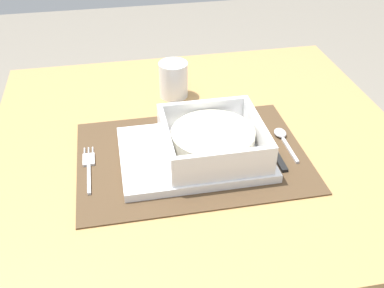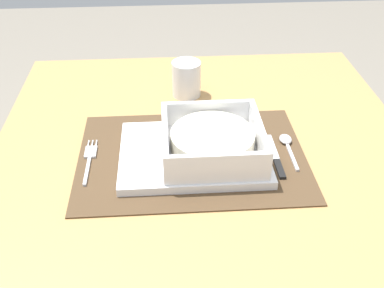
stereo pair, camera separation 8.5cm
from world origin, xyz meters
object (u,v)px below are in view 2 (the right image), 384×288
Objects in this scene: butter_knife at (276,158)px; spoon at (287,143)px; dining_table at (204,181)px; fork at (90,158)px; drinking_glass at (186,81)px; porridge_bowl at (212,142)px.

spoon is at bearing 52.49° from butter_knife.
spoon is at bearing -12.21° from dining_table.
fork is 1.01× the size of butter_knife.
drinking_glass reaches higher than dining_table.
butter_knife reaches higher than dining_table.
butter_knife is (0.13, -0.08, 0.12)m from dining_table.
spoon is at bearing -50.00° from drinking_glass.
fork is at bearing -166.33° from dining_table.
fork is 0.31m from drinking_glass.
porridge_bowl reaches higher than spoon.
porridge_bowl is 0.23m from fork.
drinking_glass is (-0.03, 0.18, 0.15)m from dining_table.
drinking_glass is at bearing 117.02° from butter_knife.
porridge_bowl is 1.35× the size of butter_knife.
drinking_glass is (-0.03, 0.25, -0.01)m from porridge_bowl.
drinking_glass is (-0.15, 0.27, 0.03)m from butter_knife.
porridge_bowl reaches higher than fork.
drinking_glass reaches higher than butter_knife.
dining_table is 0.26m from fork.
dining_table is 6.18× the size of butter_knife.
dining_table is 7.48× the size of spoon.
spoon is 0.83× the size of butter_knife.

